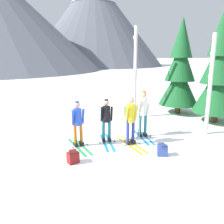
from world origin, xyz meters
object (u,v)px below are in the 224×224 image
(skier_in_black, at_px, (106,118))
(backpack_on_snow_front, at_px, (162,150))
(skier_in_yellow, at_px, (131,118))
(pine_tree_near, at_px, (219,72))
(birch_tree_slender, at_px, (135,72))
(skier_in_blue, at_px, (78,121))
(birch_tree_tall, at_px, (210,85))
(backpack_on_snow_beside, at_px, (73,157))
(skier_in_white, at_px, (143,111))
(pine_tree_mid, at_px, (180,71))

(skier_in_black, distance_m, backpack_on_snow_front, 2.33)
(skier_in_yellow, distance_m, pine_tree_near, 5.35)
(skier_in_yellow, bearing_deg, birch_tree_slender, 65.51)
(skier_in_blue, distance_m, birch_tree_tall, 5.33)
(birch_tree_tall, distance_m, backpack_on_snow_beside, 5.98)
(skier_in_white, bearing_deg, skier_in_black, -174.62)
(skier_in_yellow, xyz_separation_m, skier_in_white, (0.77, 0.65, 0.05))
(skier_in_blue, xyz_separation_m, pine_tree_mid, (6.07, 3.27, 1.41))
(skier_in_white, bearing_deg, pine_tree_mid, 40.81)
(pine_tree_mid, distance_m, backpack_on_snow_front, 6.45)
(skier_in_white, distance_m, backpack_on_snow_front, 2.08)
(birch_tree_tall, xyz_separation_m, birch_tree_slender, (-1.78, 3.37, 0.28))
(backpack_on_snow_front, bearing_deg, birch_tree_tall, 27.27)
(skier_in_black, distance_m, skier_in_yellow, 0.90)
(skier_in_blue, bearing_deg, pine_tree_mid, 28.31)
(skier_in_blue, relative_size, skier_in_white, 0.99)
(skier_in_black, bearing_deg, backpack_on_snow_front, -51.98)
(skier_in_black, distance_m, pine_tree_near, 5.96)
(pine_tree_mid, distance_m, birch_tree_tall, 3.57)
(pine_tree_mid, relative_size, birch_tree_tall, 1.28)
(skier_in_yellow, relative_size, backpack_on_snow_front, 4.77)
(skier_in_blue, height_order, skier_in_yellow, skier_in_yellow)
(pine_tree_near, xyz_separation_m, backpack_on_snow_beside, (-7.12, -2.46, -2.21))
(skier_in_black, bearing_deg, skier_in_white, 5.38)
(pine_tree_mid, xyz_separation_m, birch_tree_slender, (-2.63, -0.08, -0.03))
(skier_in_blue, xyz_separation_m, backpack_on_snow_front, (2.43, -1.62, -0.72))
(backpack_on_snow_beside, bearing_deg, skier_in_blue, 74.25)
(backpack_on_snow_beside, bearing_deg, backpack_on_snow_front, -6.31)
(skier_in_yellow, relative_size, birch_tree_tall, 0.46)
(skier_in_white, xyz_separation_m, birch_tree_slender, (0.85, 2.92, 1.24))
(skier_in_black, height_order, pine_tree_near, pine_tree_near)
(pine_tree_near, bearing_deg, birch_tree_tall, -138.92)
(skier_in_black, relative_size, birch_tree_slender, 0.40)
(skier_in_yellow, xyz_separation_m, pine_tree_mid, (4.25, 3.65, 1.32))
(skier_in_blue, relative_size, skier_in_black, 1.00)
(birch_tree_slender, xyz_separation_m, backpack_on_snow_front, (-1.01, -4.81, -2.11))
(skier_in_yellow, height_order, birch_tree_slender, birch_tree_slender)
(birch_tree_tall, distance_m, birch_tree_slender, 3.82)
(skier_in_yellow, relative_size, pine_tree_near, 0.35)
(skier_in_yellow, distance_m, backpack_on_snow_front, 1.61)
(skier_in_black, xyz_separation_m, birch_tree_tall, (4.15, -0.31, 1.11))
(pine_tree_near, distance_m, backpack_on_snow_front, 5.58)
(skier_in_white, bearing_deg, skier_in_yellow, -140.13)
(skier_in_white, height_order, pine_tree_mid, pine_tree_mid)
(skier_in_yellow, relative_size, backpack_on_snow_beside, 4.74)
(backpack_on_snow_front, bearing_deg, pine_tree_near, 32.69)
(birch_tree_tall, xyz_separation_m, backpack_on_snow_front, (-2.78, -1.43, -1.82))
(skier_in_white, bearing_deg, backpack_on_snow_beside, -151.94)
(pine_tree_mid, relative_size, backpack_on_snow_front, 13.32)
(birch_tree_tall, bearing_deg, backpack_on_snow_beside, -168.62)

